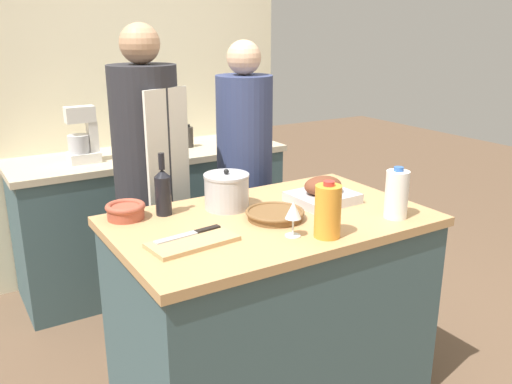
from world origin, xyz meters
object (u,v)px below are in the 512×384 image
at_px(person_cook_guest, 245,169).
at_px(cutting_board, 193,242).
at_px(juice_jug, 328,211).
at_px(wicker_basket, 275,214).
at_px(condiment_bottle_short, 256,132).
at_px(condiment_bottle_extra, 188,137).
at_px(condiment_bottle_tall, 236,137).
at_px(person_cook_aproned, 148,175).
at_px(roasting_pan, 323,192).
at_px(stock_pot, 227,191).
at_px(wine_glass_left, 293,212).
at_px(milk_jug, 397,194).
at_px(wine_bottle_green, 163,191).
at_px(stand_mixer, 82,139).
at_px(mixing_bowl, 126,210).
at_px(knife_chef, 191,234).

bearing_deg(person_cook_guest, cutting_board, -133.24).
bearing_deg(juice_jug, person_cook_guest, 76.70).
relative_size(wicker_basket, condiment_bottle_short, 1.44).
relative_size(juice_jug, condiment_bottle_extra, 1.46).
distance_m(condiment_bottle_tall, person_cook_aproned, 1.01).
distance_m(wicker_basket, cutting_board, 0.43).
distance_m(roasting_pan, stock_pot, 0.45).
height_order(wine_glass_left, condiment_bottle_short, condiment_bottle_short).
bearing_deg(wine_glass_left, cutting_board, 160.49).
bearing_deg(stock_pot, milk_jug, -41.03).
relative_size(cutting_board, wine_bottle_green, 1.27).
bearing_deg(condiment_bottle_short, wine_bottle_green, -136.43).
bearing_deg(milk_jug, person_cook_guest, 97.29).
distance_m(wicker_basket, condiment_bottle_short, 1.57).
height_order(stand_mixer, condiment_bottle_short, stand_mixer).
height_order(stock_pot, milk_jug, milk_jug).
xyz_separation_m(wicker_basket, condiment_bottle_short, (0.74, 1.38, 0.06)).
relative_size(milk_jug, person_cook_aproned, 0.13).
height_order(wine_bottle_green, wine_glass_left, wine_bottle_green).
bearing_deg(milk_jug, cutting_board, 168.00).
height_order(wicker_basket, milk_jug, milk_jug).
bearing_deg(wine_glass_left, juice_jug, -33.51).
distance_m(cutting_board, person_cook_aproned, 0.88).
bearing_deg(person_cook_aproned, stock_pot, -94.59).
relative_size(roasting_pan, mixing_bowl, 1.76).
xyz_separation_m(mixing_bowl, milk_jug, (1.00, -0.59, 0.07)).
bearing_deg(stock_pot, mixing_bowl, 166.61).
height_order(mixing_bowl, knife_chef, mixing_bowl).
distance_m(milk_jug, condiment_bottle_short, 1.66).
relative_size(mixing_bowl, condiment_bottle_extra, 1.10).
bearing_deg(person_cook_guest, knife_chef, -134.40).
xyz_separation_m(wine_glass_left, stand_mixer, (-0.38, 1.65, 0.03)).
xyz_separation_m(stand_mixer, condiment_bottle_short, (1.18, -0.07, -0.06)).
height_order(wicker_basket, stock_pot, stock_pot).
relative_size(condiment_bottle_extra, person_cook_guest, 0.10).
bearing_deg(cutting_board, condiment_bottle_short, 51.12).
bearing_deg(wine_glass_left, roasting_pan, 37.13).
bearing_deg(condiment_bottle_short, stand_mixer, 176.44).
xyz_separation_m(mixing_bowl, condiment_bottle_extra, (0.83, 1.16, 0.03)).
bearing_deg(knife_chef, cutting_board, -107.15).
bearing_deg(person_cook_guest, stand_mixer, 136.19).
bearing_deg(stand_mixer, wine_bottle_green, -87.64).
bearing_deg(cutting_board, wine_glass_left, -19.51).
xyz_separation_m(wicker_basket, stand_mixer, (-0.43, 1.45, 0.12)).
bearing_deg(mixing_bowl, milk_jug, -30.69).
xyz_separation_m(stock_pot, mixing_bowl, (-0.44, 0.10, -0.04)).
relative_size(wine_bottle_green, condiment_bottle_tall, 1.92).
relative_size(wicker_basket, mixing_bowl, 1.49).
xyz_separation_m(roasting_pan, stock_pot, (-0.42, 0.16, 0.03)).
xyz_separation_m(wicker_basket, milk_jug, (0.45, -0.25, 0.08)).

